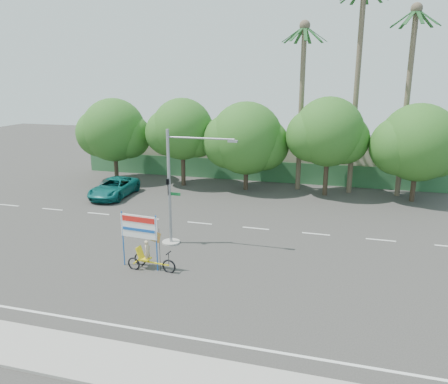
# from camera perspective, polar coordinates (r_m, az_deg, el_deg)

# --- Properties ---
(ground) EXTENTS (120.00, 120.00, 0.00)m
(ground) POSITION_cam_1_polar(r_m,az_deg,el_deg) (23.02, -4.93, -10.78)
(ground) COLOR #33302D
(ground) RESTS_ON ground
(sidewalk_near) EXTENTS (50.00, 2.40, 0.12)m
(sidewalk_near) POSITION_cam_1_polar(r_m,az_deg,el_deg) (17.17, -14.35, -20.85)
(sidewalk_near) COLOR gray
(sidewalk_near) RESTS_ON ground
(fence) EXTENTS (38.00, 0.08, 2.00)m
(fence) POSITION_cam_1_polar(r_m,az_deg,el_deg) (42.50, 5.24, 2.70)
(fence) COLOR #336B3D
(fence) RESTS_ON ground
(building_left) EXTENTS (12.00, 8.00, 4.00)m
(building_left) POSITION_cam_1_polar(r_m,az_deg,el_deg) (49.26, -5.30, 5.58)
(building_left) COLOR #BEB497
(building_left) RESTS_ON ground
(building_right) EXTENTS (14.00, 8.00, 3.60)m
(building_right) POSITION_cam_1_polar(r_m,az_deg,el_deg) (46.09, 16.16, 4.15)
(building_right) COLOR #BEB497
(building_right) RESTS_ON ground
(tree_far_left) EXTENTS (7.14, 6.00, 7.96)m
(tree_far_left) POSITION_cam_1_polar(r_m,az_deg,el_deg) (43.43, -14.25, 7.61)
(tree_far_left) COLOR #473828
(tree_far_left) RESTS_ON ground
(tree_left) EXTENTS (6.66, 5.60, 8.07)m
(tree_left) POSITION_cam_1_polar(r_m,az_deg,el_deg) (40.38, -5.52, 7.90)
(tree_left) COLOR #473828
(tree_left) RESTS_ON ground
(tree_center) EXTENTS (7.62, 6.40, 7.85)m
(tree_center) POSITION_cam_1_polar(r_m,az_deg,el_deg) (38.71, 2.86, 6.76)
(tree_center) COLOR #473828
(tree_center) RESTS_ON ground
(tree_right) EXTENTS (6.90, 5.80, 8.36)m
(tree_right) POSITION_cam_1_polar(r_m,az_deg,el_deg) (37.69, 13.40, 7.34)
(tree_right) COLOR #473828
(tree_right) RESTS_ON ground
(tree_far_right) EXTENTS (7.38, 6.20, 7.94)m
(tree_far_right) POSITION_cam_1_polar(r_m,az_deg,el_deg) (38.14, 23.94, 5.64)
(tree_far_right) COLOR #473828
(tree_far_right) RESTS_ON ground
(palm_tall) EXTENTS (3.73, 3.79, 17.45)m
(palm_tall) POSITION_cam_1_polar(r_m,az_deg,el_deg) (38.87, 17.10, 15.05)
(palm_tall) COLOR #70604C
(palm_tall) RESTS_ON ground
(palm_mid) EXTENTS (3.73, 3.79, 15.45)m
(palm_mid) POSITION_cam_1_polar(r_m,az_deg,el_deg) (39.13, 22.98, 12.97)
(palm_mid) COLOR #70604C
(palm_mid) RESTS_ON ground
(palm_short) EXTENTS (3.73, 3.79, 14.45)m
(palm_short) POSITION_cam_1_polar(r_m,az_deg,el_deg) (39.08, 10.15, 13.10)
(palm_short) COLOR #70604C
(palm_short) RESTS_ON ground
(traffic_signal) EXTENTS (4.72, 1.10, 7.00)m
(traffic_signal) POSITION_cam_1_polar(r_m,az_deg,el_deg) (26.23, -6.52, -0.75)
(traffic_signal) COLOR gray
(traffic_signal) RESTS_ON ground
(trike_billboard) EXTENTS (3.16, 0.82, 3.11)m
(trike_billboard) POSITION_cam_1_polar(r_m,az_deg,el_deg) (23.57, -10.31, -7.03)
(trike_billboard) COLOR black
(trike_billboard) RESTS_ON ground
(pickup_truck) EXTENTS (2.86, 5.77, 1.57)m
(pickup_truck) POSITION_cam_1_polar(r_m,az_deg,el_deg) (38.15, -14.18, 0.56)
(pickup_truck) COLOR #0D5F5C
(pickup_truck) RESTS_ON ground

